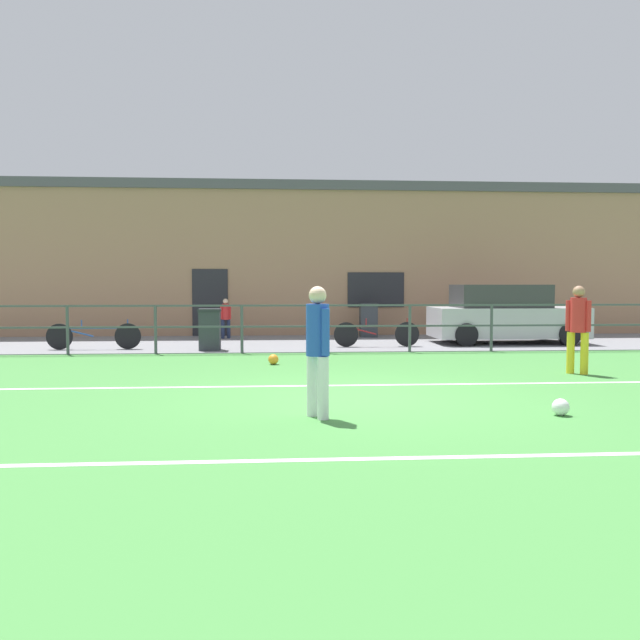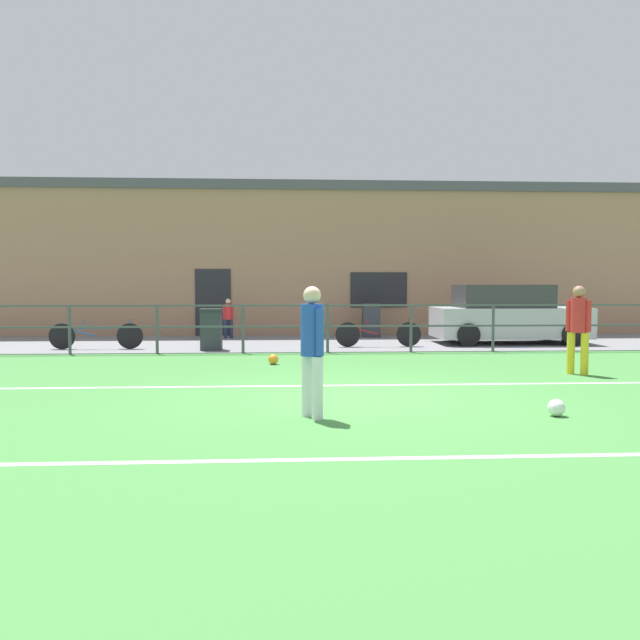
{
  "view_description": "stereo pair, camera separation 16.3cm",
  "coord_description": "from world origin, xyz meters",
  "px_view_note": "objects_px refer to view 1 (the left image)",
  "views": [
    {
      "loc": [
        -1.22,
        -9.02,
        1.63
      ],
      "look_at": [
        -0.29,
        4.05,
        0.89
      ],
      "focal_mm": 35.78,
      "sensor_mm": 36.0,
      "label": 1
    },
    {
      "loc": [
        -1.06,
        -9.03,
        1.63
      ],
      "look_at": [
        -0.29,
        4.05,
        0.89
      ],
      "focal_mm": 35.78,
      "sensor_mm": 36.0,
      "label": 2
    }
  ],
  "objects_px": {
    "spectator_child": "(226,316)",
    "parked_car_red": "(505,315)",
    "soccer_ball_match": "(273,359)",
    "soccer_ball_spare": "(561,407)",
    "player_winger": "(318,343)",
    "trash_bin_0": "(210,329)",
    "trash_bin_1": "(368,320)",
    "player_striker": "(578,324)",
    "bicycle_parked_1": "(94,336)",
    "bicycle_parked_0": "(376,334)"
  },
  "relations": [
    {
      "from": "player_winger",
      "to": "spectator_child",
      "type": "xyz_separation_m",
      "value": [
        -1.98,
        11.33,
        -0.22
      ]
    },
    {
      "from": "bicycle_parked_0",
      "to": "bicycle_parked_1",
      "type": "height_order",
      "value": "bicycle_parked_1"
    },
    {
      "from": "player_striker",
      "to": "trash_bin_0",
      "type": "distance_m",
      "value": 8.39
    },
    {
      "from": "soccer_ball_match",
      "to": "parked_car_red",
      "type": "height_order",
      "value": "parked_car_red"
    },
    {
      "from": "soccer_ball_spare",
      "to": "parked_car_red",
      "type": "relative_size",
      "value": 0.05
    },
    {
      "from": "soccer_ball_match",
      "to": "spectator_child",
      "type": "relative_size",
      "value": 0.18
    },
    {
      "from": "parked_car_red",
      "to": "player_striker",
      "type": "bearing_deg",
      "value": -97.77
    },
    {
      "from": "spectator_child",
      "to": "trash_bin_1",
      "type": "relative_size",
      "value": 1.15
    },
    {
      "from": "bicycle_parked_0",
      "to": "spectator_child",
      "type": "bearing_deg",
      "value": 145.55
    },
    {
      "from": "parked_car_red",
      "to": "trash_bin_0",
      "type": "height_order",
      "value": "parked_car_red"
    },
    {
      "from": "soccer_ball_spare",
      "to": "bicycle_parked_1",
      "type": "relative_size",
      "value": 0.09
    },
    {
      "from": "player_winger",
      "to": "bicycle_parked_0",
      "type": "distance_m",
      "value": 8.8
    },
    {
      "from": "player_striker",
      "to": "spectator_child",
      "type": "distance_m",
      "value": 10.5
    },
    {
      "from": "spectator_child",
      "to": "bicycle_parked_0",
      "type": "height_order",
      "value": "spectator_child"
    },
    {
      "from": "spectator_child",
      "to": "trash_bin_1",
      "type": "distance_m",
      "value": 4.31
    },
    {
      "from": "parked_car_red",
      "to": "bicycle_parked_1",
      "type": "relative_size",
      "value": 1.77
    },
    {
      "from": "trash_bin_1",
      "to": "soccer_ball_spare",
      "type": "bearing_deg",
      "value": -86.57
    },
    {
      "from": "soccer_ball_match",
      "to": "soccer_ball_spare",
      "type": "relative_size",
      "value": 0.99
    },
    {
      "from": "bicycle_parked_1",
      "to": "soccer_ball_spare",
      "type": "bearing_deg",
      "value": -46.47
    },
    {
      "from": "spectator_child",
      "to": "trash_bin_1",
      "type": "bearing_deg",
      "value": 167.97
    },
    {
      "from": "spectator_child",
      "to": "player_striker",
      "type": "bearing_deg",
      "value": 116.92
    },
    {
      "from": "soccer_ball_match",
      "to": "spectator_child",
      "type": "height_order",
      "value": "spectator_child"
    },
    {
      "from": "spectator_child",
      "to": "parked_car_red",
      "type": "distance_m",
      "value": 8.0
    },
    {
      "from": "player_winger",
      "to": "trash_bin_1",
      "type": "xyz_separation_m",
      "value": [
        2.32,
        11.51,
        -0.37
      ]
    },
    {
      "from": "soccer_ball_match",
      "to": "soccer_ball_spare",
      "type": "bearing_deg",
      "value": -55.98
    },
    {
      "from": "bicycle_parked_1",
      "to": "trash_bin_0",
      "type": "height_order",
      "value": "trash_bin_0"
    },
    {
      "from": "player_winger",
      "to": "spectator_child",
      "type": "distance_m",
      "value": 11.5
    },
    {
      "from": "player_striker",
      "to": "trash_bin_1",
      "type": "bearing_deg",
      "value": 145.15
    },
    {
      "from": "player_striker",
      "to": "trash_bin_0",
      "type": "bearing_deg",
      "value": -175.51
    },
    {
      "from": "player_winger",
      "to": "spectator_child",
      "type": "height_order",
      "value": "player_winger"
    },
    {
      "from": "player_striker",
      "to": "soccer_ball_spare",
      "type": "bearing_deg",
      "value": -81.7
    },
    {
      "from": "trash_bin_0",
      "to": "trash_bin_1",
      "type": "distance_m",
      "value": 5.68
    },
    {
      "from": "soccer_ball_match",
      "to": "parked_car_red",
      "type": "xyz_separation_m",
      "value": [
        6.31,
        4.1,
        0.67
      ]
    },
    {
      "from": "trash_bin_1",
      "to": "soccer_ball_match",
      "type": "bearing_deg",
      "value": -114.48
    },
    {
      "from": "trash_bin_0",
      "to": "player_winger",
      "type": "bearing_deg",
      "value": -75.18
    },
    {
      "from": "trash_bin_0",
      "to": "soccer_ball_spare",
      "type": "bearing_deg",
      "value": -57.54
    },
    {
      "from": "soccer_ball_match",
      "to": "soccer_ball_spare",
      "type": "distance_m",
      "value": 6.38
    },
    {
      "from": "bicycle_parked_0",
      "to": "trash_bin_1",
      "type": "bearing_deg",
      "value": 85.6
    },
    {
      "from": "player_winger",
      "to": "parked_car_red",
      "type": "relative_size",
      "value": 0.39
    },
    {
      "from": "spectator_child",
      "to": "bicycle_parked_1",
      "type": "height_order",
      "value": "spectator_child"
    },
    {
      "from": "player_striker",
      "to": "trash_bin_0",
      "type": "xyz_separation_m",
      "value": [
        -7.07,
        4.51,
        -0.38
      ]
    },
    {
      "from": "player_winger",
      "to": "bicycle_parked_1",
      "type": "relative_size",
      "value": 0.7
    },
    {
      "from": "parked_car_red",
      "to": "soccer_ball_match",
      "type": "bearing_deg",
      "value": -146.97
    },
    {
      "from": "spectator_child",
      "to": "parked_car_red",
      "type": "bearing_deg",
      "value": 150.83
    },
    {
      "from": "player_winger",
      "to": "bicycle_parked_1",
      "type": "bearing_deg",
      "value": -178.68
    },
    {
      "from": "spectator_child",
      "to": "bicycle_parked_0",
      "type": "distance_m",
      "value": 4.95
    },
    {
      "from": "trash_bin_1",
      "to": "trash_bin_0",
      "type": "bearing_deg",
      "value": -141.29
    },
    {
      "from": "player_winger",
      "to": "parked_car_red",
      "type": "xyz_separation_m",
      "value": [
        5.76,
        9.3,
        -0.14
      ]
    },
    {
      "from": "player_winger",
      "to": "trash_bin_0",
      "type": "height_order",
      "value": "player_winger"
    },
    {
      "from": "player_winger",
      "to": "trash_bin_0",
      "type": "distance_m",
      "value": 8.25
    }
  ]
}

